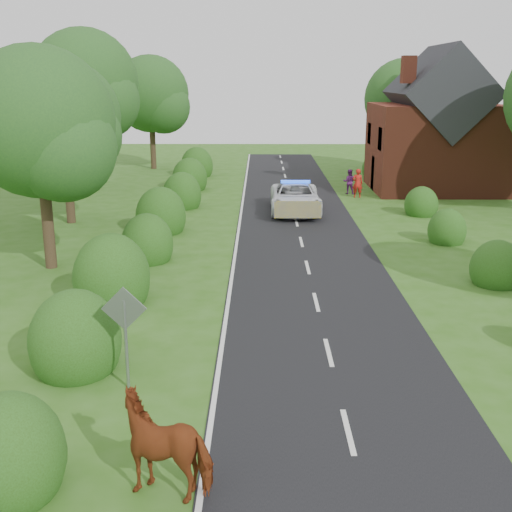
{
  "coord_description": "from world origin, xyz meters",
  "views": [
    {
      "loc": [
        -1.85,
        -11.93,
        7.17
      ],
      "look_at": [
        -1.99,
        9.05,
        1.3
      ],
      "focal_mm": 45.0,
      "sensor_mm": 36.0,
      "label": 1
    }
  ],
  "objects_px": {
    "road_sign": "(125,323)",
    "police_van": "(295,198)",
    "cow": "(169,448)",
    "pedestrian_red": "(357,183)",
    "pedestrian_purple": "(349,182)"
  },
  "relations": [
    {
      "from": "road_sign",
      "to": "police_van",
      "type": "xyz_separation_m",
      "value": [
        5.06,
        20.74,
        -0.85
      ]
    },
    {
      "from": "cow",
      "to": "road_sign",
      "type": "bearing_deg",
      "value": -146.79
    },
    {
      "from": "pedestrian_red",
      "to": "pedestrian_purple",
      "type": "height_order",
      "value": "pedestrian_red"
    },
    {
      "from": "road_sign",
      "to": "cow",
      "type": "distance_m",
      "value": 4.2
    },
    {
      "from": "police_van",
      "to": "pedestrian_purple",
      "type": "relative_size",
      "value": 3.7
    },
    {
      "from": "road_sign",
      "to": "police_van",
      "type": "distance_m",
      "value": 21.36
    },
    {
      "from": "road_sign",
      "to": "police_van",
      "type": "relative_size",
      "value": 0.44
    },
    {
      "from": "pedestrian_purple",
      "to": "police_van",
      "type": "bearing_deg",
      "value": 66.14
    },
    {
      "from": "cow",
      "to": "pedestrian_purple",
      "type": "height_order",
      "value": "pedestrian_purple"
    },
    {
      "from": "cow",
      "to": "pedestrian_purple",
      "type": "bearing_deg",
      "value": 178.01
    },
    {
      "from": "pedestrian_purple",
      "to": "road_sign",
      "type": "bearing_deg",
      "value": 80.94
    },
    {
      "from": "road_sign",
      "to": "pedestrian_purple",
      "type": "xyz_separation_m",
      "value": [
        8.77,
        26.4,
        -0.87
      ]
    },
    {
      "from": "cow",
      "to": "police_van",
      "type": "bearing_deg",
      "value": -176.71
    },
    {
      "from": "police_van",
      "to": "pedestrian_purple",
      "type": "bearing_deg",
      "value": 57.19
    },
    {
      "from": "road_sign",
      "to": "pedestrian_red",
      "type": "distance_m",
      "value": 26.79
    }
  ]
}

